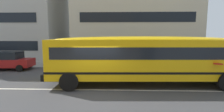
% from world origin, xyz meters
% --- Properties ---
extents(ground_plane, '(400.00, 400.00, 0.00)m').
position_xyz_m(ground_plane, '(0.00, 0.00, 0.00)').
color(ground_plane, '#424244').
extents(sidewalk_far, '(120.00, 3.00, 0.01)m').
position_xyz_m(sidewalk_far, '(0.00, 8.22, 0.01)').
color(sidewalk_far, gray).
rests_on(sidewalk_far, ground_plane).
extents(lane_centreline, '(110.00, 0.16, 0.01)m').
position_xyz_m(lane_centreline, '(0.00, 0.00, 0.00)').
color(lane_centreline, silver).
rests_on(lane_centreline, ground_plane).
extents(school_bus, '(13.65, 3.26, 3.03)m').
position_xyz_m(school_bus, '(3.08, 1.25, 1.80)').
color(school_bus, yellow).
rests_on(school_bus, ground_plane).
extents(parked_car_red_by_hydrant, '(3.96, 2.01, 1.64)m').
position_xyz_m(parked_car_red_by_hydrant, '(-8.63, 5.43, 0.84)').
color(parked_car_red_by_hydrant, maroon).
rests_on(parked_car_red_by_hydrant, ground_plane).
extents(apartment_block_far_left, '(16.47, 11.74, 16.50)m').
position_xyz_m(apartment_block_far_left, '(-14.94, 15.57, 8.25)').
color(apartment_block_far_left, '#B7B7B2').
rests_on(apartment_block_far_left, ground_plane).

